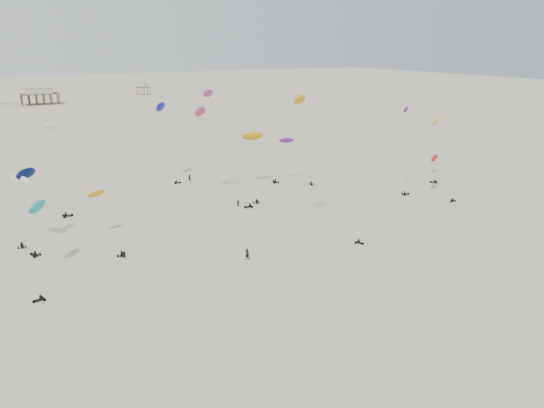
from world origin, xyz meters
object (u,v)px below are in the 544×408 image
pavilion_main (40,97)px  spectator_0 (247,259)px  pavilion_small (143,90)px  rig_6 (438,166)px  rig_2 (311,127)px

pavilion_main → spectator_0: 267.96m
pavilion_small → rig_6: size_ratio=0.78×
pavilion_main → rig_2: (19.45, -259.91, 15.89)m
pavilion_main → pavilion_small: (70.00, 30.00, -0.74)m
pavilion_main → rig_6: rig_6 is taller
pavilion_small → pavilion_main: bearing=-156.8°
pavilion_small → rig_6: 284.08m
spectator_0 → rig_2: bearing=-100.9°
rig_6 → pavilion_main: bearing=-4.2°
rig_6 → spectator_0: 60.18m
pavilion_main → spectator_0: size_ratio=9.07×
pavilion_main → pavilion_small: pavilion_main is taller
spectator_0 → rig_6: bearing=-111.9°
rig_2 → spectator_0: (-17.57, -8.02, -20.12)m
rig_2 → spectator_0: rig_2 is taller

